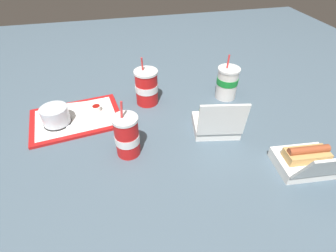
% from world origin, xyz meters
% --- Properties ---
extents(ground_plane, '(3.20, 3.20, 0.00)m').
position_xyz_m(ground_plane, '(0.00, 0.00, 0.00)').
color(ground_plane, '#4C6070').
extents(food_tray, '(0.40, 0.31, 0.01)m').
position_xyz_m(food_tray, '(0.32, -0.20, 0.01)').
color(food_tray, red).
rests_on(food_tray, ground_plane).
extents(cake_container, '(0.11, 0.11, 0.08)m').
position_xyz_m(cake_container, '(0.39, -0.18, 0.05)').
color(cake_container, black).
rests_on(cake_container, food_tray).
extents(ketchup_cup, '(0.04, 0.04, 0.02)m').
position_xyz_m(ketchup_cup, '(0.23, -0.23, 0.03)').
color(ketchup_cup, white).
rests_on(ketchup_cup, food_tray).
extents(napkin_stack, '(0.10, 0.10, 0.00)m').
position_xyz_m(napkin_stack, '(0.31, -0.27, 0.02)').
color(napkin_stack, white).
rests_on(napkin_stack, food_tray).
extents(plastic_fork, '(0.10, 0.06, 0.00)m').
position_xyz_m(plastic_fork, '(0.30, -0.16, 0.02)').
color(plastic_fork, white).
rests_on(plastic_fork, food_tray).
extents(clamshell_hotdog_right, '(0.20, 0.22, 0.17)m').
position_xyz_m(clamshell_hotdog_right, '(-0.46, 0.26, 0.04)').
color(clamshell_hotdog_right, white).
rests_on(clamshell_hotdog_right, ground_plane).
extents(clamshell_sandwich_left, '(0.20, 0.20, 0.18)m').
position_xyz_m(clamshell_sandwich_left, '(-0.23, -0.00, 0.05)').
color(clamshell_sandwich_left, white).
rests_on(clamshell_sandwich_left, ground_plane).
extents(soda_cup_center, '(0.10, 0.10, 0.21)m').
position_xyz_m(soda_cup_center, '(-0.37, -0.23, 0.08)').
color(soda_cup_center, white).
rests_on(soda_cup_center, ground_plane).
extents(soda_cup_right, '(0.09, 0.09, 0.22)m').
position_xyz_m(soda_cup_right, '(0.12, 0.05, 0.08)').
color(soda_cup_right, red).
rests_on(soda_cup_right, ground_plane).
extents(soda_cup_left, '(0.11, 0.11, 0.22)m').
position_xyz_m(soda_cup_left, '(0.00, -0.27, 0.08)').
color(soda_cup_left, red).
rests_on(soda_cup_left, ground_plane).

